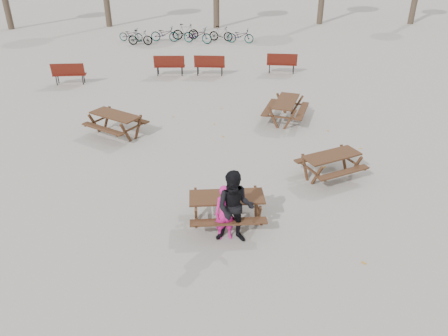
{
  "coord_description": "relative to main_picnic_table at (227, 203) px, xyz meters",
  "views": [
    {
      "loc": [
        -0.65,
        -8.83,
        6.4
      ],
      "look_at": [
        0.0,
        1.0,
        1.0
      ],
      "focal_mm": 35.0,
      "sensor_mm": 36.0,
      "label": 1
    }
  ],
  "objects": [
    {
      "name": "park_bench_row",
      "position": [
        -1.18,
        12.36,
        -0.07
      ],
      "size": [
        11.81,
        1.74,
        1.03
      ],
      "color": "maroon",
      "rests_on": "ground"
    },
    {
      "name": "picnic_table_far",
      "position": [
        2.69,
        6.43,
        -0.19
      ],
      "size": [
        2.07,
        2.28,
        0.8
      ],
      "primitive_type": null,
      "rotation": [
        0.0,
        0.0,
        1.2
      ],
      "color": "#331F12",
      "rests_on": "ground"
    },
    {
      "name": "soda_bottle",
      "position": [
        -0.05,
        -0.2,
        0.26
      ],
      "size": [
        0.07,
        0.07,
        0.17
      ],
      "color": "silver",
      "rests_on": "main_picnic_table"
    },
    {
      "name": "bread_roll",
      "position": [
        0.22,
        -0.15,
        0.25
      ],
      "size": [
        0.14,
        0.06,
        0.05
      ],
      "primitive_type": "ellipsoid",
      "color": "tan",
      "rests_on": "food_tray"
    },
    {
      "name": "adult",
      "position": [
        0.13,
        -0.7,
        0.32
      ],
      "size": [
        0.98,
        0.82,
        1.81
      ],
      "primitive_type": "imported",
      "rotation": [
        0.0,
        0.0,
        -0.16
      ],
      "color": "black",
      "rests_on": "ground"
    },
    {
      "name": "ground",
      "position": [
        0.0,
        0.0,
        -0.59
      ],
      "size": [
        80.0,
        80.0,
        0.0
      ],
      "primitive_type": "plane",
      "color": "gray",
      "rests_on": "ground"
    },
    {
      "name": "picnic_table_north",
      "position": [
        -3.49,
        5.51,
        -0.19
      ],
      "size": [
        2.34,
        2.27,
        0.79
      ],
      "primitive_type": null,
      "rotation": [
        0.0,
        0.0,
        -0.64
      ],
      "color": "#331F12",
      "rests_on": "ground"
    },
    {
      "name": "child",
      "position": [
        -0.07,
        -0.58,
        0.1
      ],
      "size": [
        0.53,
        0.38,
        1.38
      ],
      "primitive_type": "imported",
      "rotation": [
        0.0,
        0.0,
        0.11
      ],
      "color": "#E01C89",
      "rests_on": "ground"
    },
    {
      "name": "picnic_table_east",
      "position": [
        3.18,
        2.09,
        -0.22
      ],
      "size": [
        2.07,
        1.89,
        0.72
      ],
      "primitive_type": null,
      "rotation": [
        0.0,
        0.0,
        0.39
      ],
      "color": "#331F12",
      "rests_on": "ground"
    },
    {
      "name": "bicycle_row",
      "position": [
        -1.26,
        19.95,
        -0.11
      ],
      "size": [
        8.77,
        2.03,
        1.01
      ],
      "color": "black",
      "rests_on": "ground"
    },
    {
      "name": "fallen_leaves",
      "position": [
        0.5,
        2.5,
        -0.58
      ],
      "size": [
        11.0,
        11.0,
        0.01
      ],
      "primitive_type": null,
      "color": "#B7812C",
      "rests_on": "ground"
    },
    {
      "name": "food_tray",
      "position": [
        0.22,
        -0.15,
        0.21
      ],
      "size": [
        0.18,
        0.11,
        0.03
      ],
      "primitive_type": "cube",
      "color": "white",
      "rests_on": "main_picnic_table"
    },
    {
      "name": "main_picnic_table",
      "position": [
        0.0,
        0.0,
        0.0
      ],
      "size": [
        1.8,
        1.45,
        0.78
      ],
      "color": "#331F12",
      "rests_on": "ground"
    }
  ]
}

